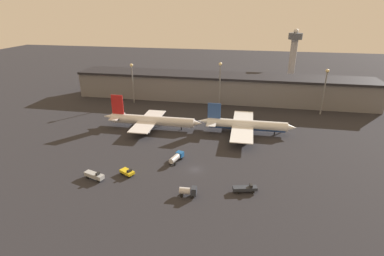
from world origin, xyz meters
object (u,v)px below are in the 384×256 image
at_px(airplane_1, 246,125).
at_px(service_vehicle_2, 94,175).
at_px(service_vehicle_0, 245,188).
at_px(control_tower, 293,53).
at_px(service_vehicle_3, 127,172).
at_px(airplane_0, 151,120).
at_px(service_vehicle_4, 176,157).
at_px(service_vehicle_1, 188,191).

relative_size(airplane_1, service_vehicle_2, 5.80).
height_order(airplane_1, service_vehicle_0, airplane_1).
bearing_deg(service_vehicle_2, control_tower, 79.24).
distance_m(service_vehicle_3, control_tower, 151.70).
height_order(service_vehicle_0, control_tower, control_tower).
bearing_deg(control_tower, service_vehicle_3, -115.81).
distance_m(service_vehicle_2, service_vehicle_3, 10.43).
bearing_deg(airplane_0, service_vehicle_2, -95.71).
bearing_deg(airplane_0, service_vehicle_4, -57.25).
bearing_deg(service_vehicle_0, airplane_1, 77.53).
height_order(service_vehicle_4, control_tower, control_tower).
xyz_separation_m(service_vehicle_0, service_vehicle_4, (-24.92, 14.63, 0.41)).
height_order(airplane_0, airplane_1, airplane_0).
relative_size(service_vehicle_0, control_tower, 0.20).
bearing_deg(service_vehicle_2, service_vehicle_4, 53.15).
distance_m(service_vehicle_2, service_vehicle_4, 28.55).
height_order(service_vehicle_2, service_vehicle_4, service_vehicle_2).
relative_size(airplane_1, service_vehicle_1, 8.33).
distance_m(service_vehicle_0, service_vehicle_2, 48.14).
bearing_deg(service_vehicle_4, service_vehicle_1, -140.95).
bearing_deg(service_vehicle_3, service_vehicle_2, -126.62).
relative_size(service_vehicle_0, service_vehicle_1, 1.47).
xyz_separation_m(airplane_0, service_vehicle_4, (18.91, -28.99, -1.96)).
bearing_deg(airplane_1, control_tower, 72.58).
xyz_separation_m(airplane_1, service_vehicle_3, (-37.32, -43.65, -2.53)).
bearing_deg(service_vehicle_1, airplane_1, 71.12).
bearing_deg(service_vehicle_4, airplane_0, 49.04).
xyz_separation_m(service_vehicle_3, control_tower, (65.41, 135.23, 21.16)).
relative_size(service_vehicle_0, service_vehicle_3, 1.36).
relative_size(service_vehicle_3, service_vehicle_4, 0.72).
distance_m(airplane_0, airplane_1, 42.57).
bearing_deg(service_vehicle_0, service_vehicle_2, 168.29).
distance_m(service_vehicle_0, control_tower, 141.78).
height_order(airplane_0, service_vehicle_3, airplane_0).
bearing_deg(service_vehicle_4, service_vehicle_3, 147.62).
bearing_deg(control_tower, airplane_1, -107.05).
distance_m(service_vehicle_4, control_tower, 135.00).
relative_size(airplane_0, service_vehicle_3, 8.40).
bearing_deg(service_vehicle_1, service_vehicle_4, 110.59).
distance_m(airplane_1, service_vehicle_1, 53.56).
distance_m(service_vehicle_1, service_vehicle_4, 21.69).
xyz_separation_m(airplane_0, control_tower, (70.59, 94.00, 18.69)).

